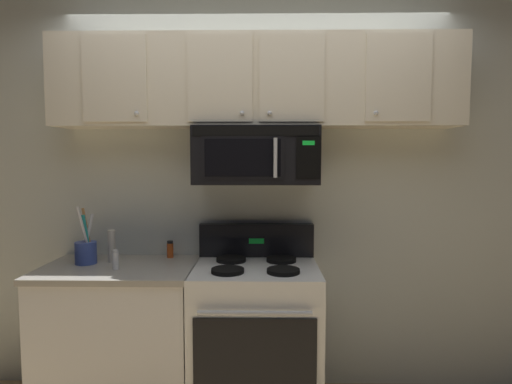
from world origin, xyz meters
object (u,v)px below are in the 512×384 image
object	(u,v)px
salt_shaker	(116,260)
stove_range	(256,336)
spice_jar	(170,249)
pepper_mill	(112,246)
over_range_microwave	(256,155)
utensil_crock_blue	(86,250)

from	to	relation	value
salt_shaker	stove_range	bearing A→B (deg)	5.41
spice_jar	pepper_mill	bearing A→B (deg)	-158.31
over_range_microwave	stove_range	bearing A→B (deg)	-89.86
pepper_mill	salt_shaker	bearing A→B (deg)	-64.82
salt_shaker	spice_jar	xyz separation A→B (m)	(0.26, 0.32, -0.00)
pepper_mill	spice_jar	bearing A→B (deg)	21.69
spice_jar	over_range_microwave	bearing A→B (deg)	-11.88
stove_range	pepper_mill	size ratio (longest dim) A/B	5.48
utensil_crock_blue	salt_shaker	bearing A→B (deg)	-30.46
stove_range	salt_shaker	distance (m)	0.97
stove_range	salt_shaker	size ratio (longest dim) A/B	9.62
utensil_crock_blue	spice_jar	size ratio (longest dim) A/B	3.30
spice_jar	stove_range	bearing A→B (deg)	-22.47
over_range_microwave	salt_shaker	world-z (taller)	over_range_microwave
stove_range	spice_jar	bearing A→B (deg)	157.53
stove_range	over_range_microwave	xyz separation A→B (m)	(-0.00, 0.12, 1.11)
salt_shaker	pepper_mill	size ratio (longest dim) A/B	0.57
spice_jar	salt_shaker	bearing A→B (deg)	-129.22
stove_range	pepper_mill	world-z (taller)	stove_range
stove_range	spice_jar	xyz separation A→B (m)	(-0.57, 0.24, 0.49)
over_range_microwave	spice_jar	bearing A→B (deg)	168.12
stove_range	spice_jar	world-z (taller)	stove_range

